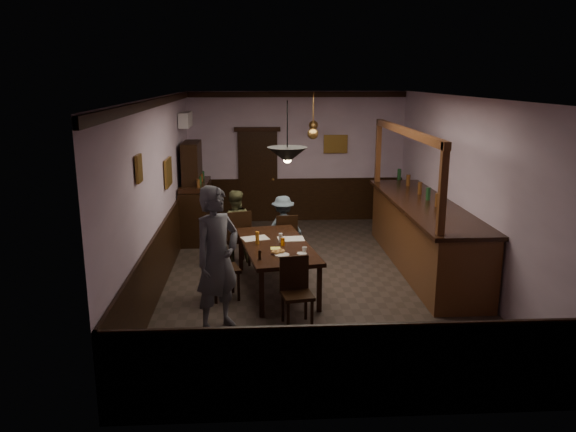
{
  "coord_description": "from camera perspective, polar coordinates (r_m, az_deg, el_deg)",
  "views": [
    {
      "loc": [
        -0.95,
        -8.89,
        3.31
      ],
      "look_at": [
        -0.44,
        -0.24,
        1.15
      ],
      "focal_mm": 35.0,
      "sensor_mm": 36.0,
      "label": 1
    }
  ],
  "objects": [
    {
      "name": "pendant_brass_mid",
      "position": [
        10.31,
        2.55,
        8.33
      ],
      "size": [
        0.2,
        0.2,
        0.81
      ],
      "color": "#BF8C3F",
      "rests_on": "ground"
    },
    {
      "name": "coffee_cup",
      "position": [
        8.4,
        1.7,
        -3.42
      ],
      "size": [
        0.09,
        0.09,
        0.07
      ],
      "primitive_type": "imported",
      "rotation": [
        0.0,
        0.0,
        0.17
      ],
      "color": "white",
      "rests_on": "saucer"
    },
    {
      "name": "pastry_ring_a",
      "position": [
        8.32,
        -1.29,
        -3.68
      ],
      "size": [
        0.13,
        0.13,
        0.04
      ],
      "primitive_type": "torus",
      "color": "#C68C47",
      "rests_on": "pastry_plate"
    },
    {
      "name": "picture_left_large",
      "position": [
        9.94,
        -12.07,
        4.35
      ],
      "size": [
        0.04,
        0.62,
        0.48
      ],
      "color": "olive",
      "rests_on": "ground"
    },
    {
      "name": "pastry_plate",
      "position": [
        8.28,
        -0.62,
        -3.97
      ],
      "size": [
        0.22,
        0.22,
        0.01
      ],
      "primitive_type": "cylinder",
      "color": "white",
      "rests_on": "dining_table"
    },
    {
      "name": "newspaper_right",
      "position": [
        9.1,
        0.31,
        -2.34
      ],
      "size": [
        0.44,
        0.33,
        0.01
      ],
      "primitive_type": "cube",
      "rotation": [
        0.0,
        0.0,
        0.06
      ],
      "color": "silver",
      "rests_on": "dining_table"
    },
    {
      "name": "napkin",
      "position": [
        8.61,
        -1.28,
        -3.3
      ],
      "size": [
        0.17,
        0.17,
        0.0
      ],
      "primitive_type": "cube",
      "rotation": [
        0.0,
        0.0,
        0.17
      ],
      "color": "#FCF75D",
      "rests_on": "dining_table"
    },
    {
      "name": "dining_table",
      "position": [
        8.86,
        -1.22,
        -3.25
      ],
      "size": [
        1.35,
        2.34,
        0.75
      ],
      "rotation": [
        0.0,
        0.0,
        0.17
      ],
      "color": "black",
      "rests_on": "ground"
    },
    {
      "name": "person_seated_right",
      "position": [
        10.43,
        -0.52,
        -1.13
      ],
      "size": [
        0.85,
        0.63,
        1.18
      ],
      "primitive_type": "imported",
      "rotation": [
        0.0,
        0.0,
        3.42
      ],
      "color": "slate",
      "rests_on": "ground"
    },
    {
      "name": "picture_left_small",
      "position": [
        7.54,
        -14.91,
        4.67
      ],
      "size": [
        0.04,
        0.28,
        0.36
      ],
      "color": "olive",
      "rests_on": "ground"
    },
    {
      "name": "chair_far_right",
      "position": [
        10.2,
        -0.21,
        -2.05
      ],
      "size": [
        0.44,
        0.44,
        0.9
      ],
      "rotation": [
        0.0,
        0.0,
        3.27
      ],
      "color": "black",
      "rests_on": "ground"
    },
    {
      "name": "chair_far_left",
      "position": [
        10.03,
        -5.13,
        -2.01
      ],
      "size": [
        0.56,
        0.56,
        1.02
      ],
      "rotation": [
        0.0,
        0.0,
        3.48
      ],
      "color": "black",
      "rests_on": "ground"
    },
    {
      "name": "pastry_ring_b",
      "position": [
        8.37,
        -0.77,
        -3.57
      ],
      "size": [
        0.13,
        0.13,
        0.04
      ],
      "primitive_type": "torus",
      "color": "#C68C47",
      "rests_on": "pastry_plate"
    },
    {
      "name": "sideboard",
      "position": [
        11.81,
        -9.4,
        1.57
      ],
      "size": [
        0.55,
        1.53,
        2.02
      ],
      "color": "black",
      "rests_on": "ground"
    },
    {
      "name": "water_glass",
      "position": [
        8.89,
        -0.75,
        -2.25
      ],
      "size": [
        0.06,
        0.06,
        0.15
      ],
      "primitive_type": "cylinder",
      "color": "silver",
      "rests_on": "dining_table"
    },
    {
      "name": "chair_near",
      "position": [
        7.7,
        0.8,
        -7.31
      ],
      "size": [
        0.47,
        0.47,
        0.94
      ],
      "rotation": [
        0.0,
        0.0,
        0.17
      ],
      "color": "black",
      "rests_on": "ground"
    },
    {
      "name": "person_seated_left",
      "position": [
        10.27,
        -5.44,
        -1.02
      ],
      "size": [
        0.66,
        0.53,
        1.33
      ],
      "primitive_type": "imported",
      "rotation": [
        0.0,
        0.0,
        3.18
      ],
      "color": "#4D4F2F",
      "rests_on": "ground"
    },
    {
      "name": "picture_back",
      "position": [
        13.07,
        4.86,
        7.3
      ],
      "size": [
        0.55,
        0.04,
        0.42
      ],
      "color": "olive",
      "rests_on": "ground"
    },
    {
      "name": "bar_counter",
      "position": [
        10.18,
        13.59,
        -1.72
      ],
      "size": [
        1.03,
        4.41,
        2.47
      ],
      "color": "#502C15",
      "rests_on": "ground"
    },
    {
      "name": "pepper_mill",
      "position": [
        8.08,
        -2.89,
        -3.98
      ],
      "size": [
        0.04,
        0.04,
        0.14
      ],
      "primitive_type": "cylinder",
      "color": "black",
      "rests_on": "dining_table"
    },
    {
      "name": "saucer",
      "position": [
        8.35,
        1.42,
        -3.83
      ],
      "size": [
        0.15,
        0.15,
        0.01
      ],
      "primitive_type": "cylinder",
      "color": "white",
      "rests_on": "dining_table"
    },
    {
      "name": "newspaper_left",
      "position": [
        9.14,
        -3.36,
        -2.28
      ],
      "size": [
        0.49,
        0.41,
        0.01
      ],
      "primitive_type": "cube",
      "rotation": [
        0.0,
        0.0,
        0.31
      ],
      "color": "silver",
      "rests_on": "dining_table"
    },
    {
      "name": "room",
      "position": [
        9.13,
        2.7,
        2.52
      ],
      "size": [
        5.01,
        8.01,
        3.01
      ],
      "color": "#2D2621",
      "rests_on": "ground"
    },
    {
      "name": "soda_can",
      "position": [
        8.74,
        -0.55,
        -2.65
      ],
      "size": [
        0.07,
        0.07,
        0.12
      ],
      "primitive_type": "cylinder",
      "color": "orange",
      "rests_on": "dining_table"
    },
    {
      "name": "person_standing",
      "position": [
        7.44,
        -7.22,
        -4.37
      ],
      "size": [
        0.84,
        0.84,
        1.96
      ],
      "primitive_type": "imported",
      "rotation": [
        0.0,
        0.0,
        0.79
      ],
      "color": "#595B66",
      "rests_on": "ground"
    },
    {
      "name": "door_back",
      "position": [
        13.04,
        -3.08,
        3.98
      ],
      "size": [
        0.9,
        0.06,
        2.1
      ],
      "primitive_type": "cube",
      "color": "black",
      "rests_on": "ground"
    },
    {
      "name": "pendant_brass_far",
      "position": [
        12.16,
        2.6,
        9.19
      ],
      "size": [
        0.2,
        0.2,
        0.81
      ],
      "color": "#BF8C3F",
      "rests_on": "ground"
    },
    {
      "name": "chair_side",
      "position": [
        8.57,
        -7.06,
        -4.91
      ],
      "size": [
        0.54,
        0.54,
        1.0
      ],
      "rotation": [
        0.0,
        0.0,
        1.86
      ],
      "color": "black",
      "rests_on": "ground"
    },
    {
      "name": "beer_glass",
      "position": [
        8.82,
        -3.14,
        -2.23
      ],
      "size": [
        0.06,
        0.06,
        0.2
      ],
      "primitive_type": "cylinder",
      "color": "#BF721E",
      "rests_on": "dining_table"
    },
    {
      "name": "pendant_iron",
      "position": [
        7.75,
        -0.07,
        6.2
      ],
      "size": [
        0.56,
        0.56,
        0.85
      ],
      "color": "black",
      "rests_on": "ground"
    },
    {
      "name": "ac_unit",
      "position": [
        11.91,
        -10.37,
        9.62
      ],
      "size": [
        0.2,
        0.85,
        0.3
      ],
      "color": "white",
      "rests_on": "ground"
    }
  ]
}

